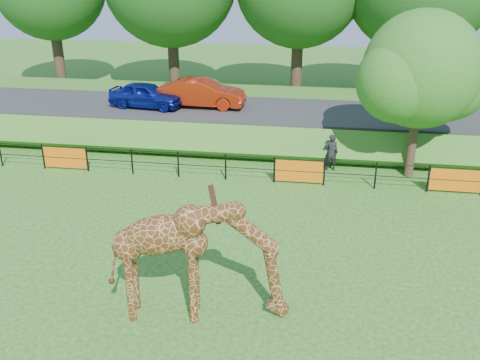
{
  "coord_description": "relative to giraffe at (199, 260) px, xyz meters",
  "views": [
    {
      "loc": [
        3.77,
        -12.04,
        8.49
      ],
      "look_at": [
        1.34,
        3.31,
        2.0
      ],
      "focal_mm": 40.0,
      "sensor_mm": 36.0,
      "label": 1
    }
  ],
  "objects": [
    {
      "name": "embankment",
      "position": [
        -1.0,
        16.49,
        -0.96
      ],
      "size": [
        40.0,
        9.0,
        1.3
      ],
      "primitive_type": "cube",
      "color": "#1F5816",
      "rests_on": "ground"
    },
    {
      "name": "perimeter_fence",
      "position": [
        -1.0,
        8.99,
        -1.06
      ],
      "size": [
        28.07,
        0.1,
        1.1
      ],
      "primitive_type": null,
      "color": "black",
      "rests_on": "ground"
    },
    {
      "name": "car_red",
      "position": [
        -3.31,
        15.0,
        0.53
      ],
      "size": [
        4.4,
        1.65,
        1.43
      ],
      "primitive_type": "imported",
      "rotation": [
        0.0,
        0.0,
        1.54
      ],
      "color": "#B3260C",
      "rests_on": "road"
    },
    {
      "name": "ground",
      "position": [
        -1.0,
        0.99,
        -1.61
      ],
      "size": [
        90.0,
        90.0,
        0.0
      ],
      "primitive_type": "plane",
      "color": "#1F5816",
      "rests_on": "ground"
    },
    {
      "name": "car_blue",
      "position": [
        -6.06,
        14.43,
        0.46
      ],
      "size": [
        3.95,
        2.02,
        1.29
      ],
      "primitive_type": "imported",
      "rotation": [
        0.0,
        0.0,
        1.44
      ],
      "color": "navy",
      "rests_on": "road"
    },
    {
      "name": "tree_east",
      "position": [
        6.6,
        10.62,
        2.67
      ],
      "size": [
        5.4,
        4.71,
        6.76
      ],
      "color": "#362418",
      "rests_on": "ground"
    },
    {
      "name": "road",
      "position": [
        -1.0,
        14.99,
        -0.25
      ],
      "size": [
        40.0,
        5.0,
        0.12
      ],
      "primitive_type": "cube",
      "color": "#323235",
      "rests_on": "embankment"
    },
    {
      "name": "visitor",
      "position": [
        3.26,
        10.77,
        -0.81
      ],
      "size": [
        0.62,
        0.44,
        1.6
      ],
      "primitive_type": "imported",
      "rotation": [
        0.0,
        0.0,
        3.23
      ],
      "color": "black",
      "rests_on": "ground"
    },
    {
      "name": "giraffe",
      "position": [
        0.0,
        0.0,
        0.0
      ],
      "size": [
        4.57,
        1.39,
        3.22
      ],
      "primitive_type": null,
      "rotation": [
        0.0,
        0.0,
        0.13
      ],
      "color": "#552B11",
      "rests_on": "ground"
    }
  ]
}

